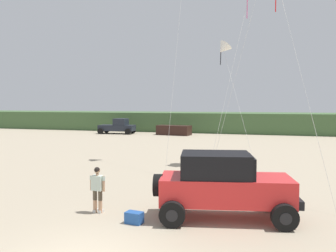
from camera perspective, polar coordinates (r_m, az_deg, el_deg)
name	(u,v)px	position (r m, az deg, el deg)	size (l,w,h in m)	color
dune_ridge	(227,122)	(50.81, 9.44, 0.63)	(90.00, 8.69, 2.64)	#426038
jeep	(224,184)	(12.44, 8.89, -9.16)	(5.01, 3.19, 2.26)	red
person_watching	(97,187)	(13.24, -11.24, -9.58)	(0.62, 0.32, 1.67)	tan
cooler_box	(134,218)	(12.14, -5.44, -14.41)	(0.56, 0.36, 0.38)	#23519E
distant_pickup	(118,127)	(46.78, -8.04, -0.08)	(4.74, 2.72, 1.98)	#1E232D
distant_sedan	(174,130)	(44.45, 0.94, -0.68)	(4.20, 1.70, 1.20)	black
kite_blue_swept	(223,49)	(23.46, 8.83, 12.14)	(3.21, 5.62, 7.96)	white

